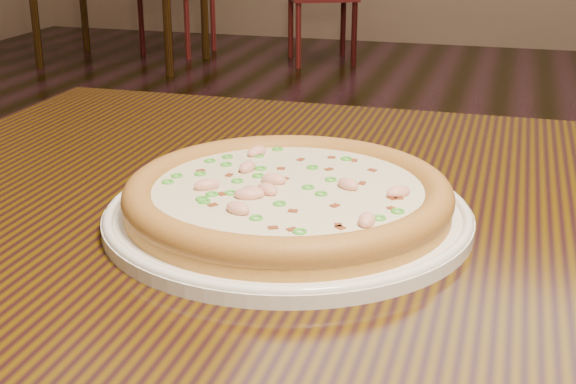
# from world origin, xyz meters

# --- Properties ---
(ground) EXTENTS (9.00, 9.00, 0.00)m
(ground) POSITION_xyz_m (0.00, 0.00, 0.00)
(ground) COLOR black
(hero_table) EXTENTS (1.20, 0.80, 0.75)m
(hero_table) POSITION_xyz_m (0.23, -0.83, 0.65)
(hero_table) COLOR black
(hero_table) RESTS_ON ground
(plate) EXTENTS (0.34, 0.34, 0.02)m
(plate) POSITION_xyz_m (0.11, -0.88, 0.76)
(plate) COLOR white
(plate) RESTS_ON hero_table
(pizza) EXTENTS (0.30, 0.30, 0.03)m
(pizza) POSITION_xyz_m (0.11, -0.88, 0.78)
(pizza) COLOR gold
(pizza) RESTS_ON plate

